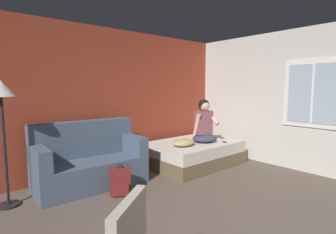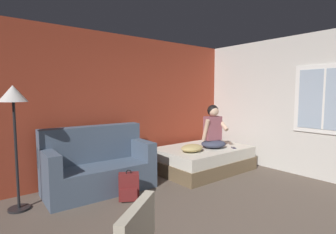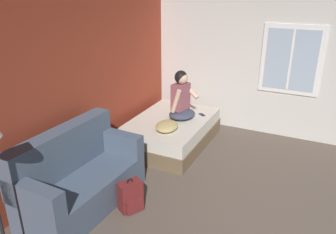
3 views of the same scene
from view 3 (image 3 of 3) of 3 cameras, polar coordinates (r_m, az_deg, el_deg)
The scene contains 8 objects.
wall_back_accent at distance 4.71m, azimuth -19.05°, elevation 3.77°, with size 11.04×0.16×2.70m, color #993823.
wall_side_with_window at distance 6.39m, azimuth 24.07°, elevation 7.70°, with size 0.19×7.39×2.70m.
bed at distance 6.00m, azimuth 0.47°, elevation -2.49°, with size 1.89×1.30×0.48m.
couch at distance 4.50m, azimuth -15.31°, elevation -10.19°, with size 1.73×0.89×1.04m.
person_seated at distance 5.83m, azimuth 2.36°, elevation 3.09°, with size 0.61×0.54×0.88m.
backpack at distance 4.38m, azimuth -6.51°, elevation -13.60°, with size 0.35×0.33×0.46m.
throw_pillow at distance 5.44m, azimuth -0.20°, elevation -1.59°, with size 0.48×0.36×0.14m, color tan.
cell_phone at distance 6.12m, azimuth 5.96°, elevation 0.41°, with size 0.07×0.14×0.01m, color black.
Camera 3 is at (-3.14, -0.15, 2.74)m, focal length 35.00 mm.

